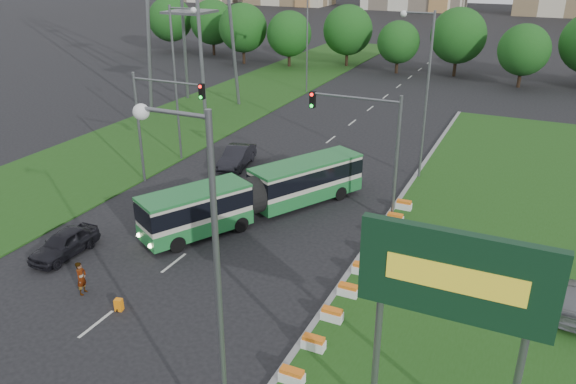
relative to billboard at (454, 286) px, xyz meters
The scene contains 17 objects.
ground 14.97m from the billboard, 153.89° to the left, with size 360.00×360.00×0.00m, color black.
grass_median 15.29m from the billboard, 86.93° to the left, with size 14.00×60.00×0.15m, color #1F4814.
median_kerb 16.48m from the billboard, 113.88° to the left, with size 0.30×60.00×0.18m, color gray.
left_verge 43.75m from the billboard, 134.29° to the left, with size 12.00×110.00×0.10m, color #1F4814.
lane_markings 30.77m from the billboard, 120.39° to the left, with size 0.20×100.00×0.01m, color beige, non-canonical shape.
flower_planters 11.22m from the billboard, 125.08° to the left, with size 1.10×20.30×0.60m, color white, non-canonical shape.
billboard is the anchor object (origin of this frame).
traffic_mast_median 17.68m from the billboard, 115.03° to the left, with size 5.76×0.32×8.00m.
traffic_mast_left 27.16m from the billboard, 146.45° to the left, with size 5.76×0.32×8.00m.
street_lamps 22.11m from the billboard, 133.62° to the left, with size 36.00×60.00×12.00m, color slate, non-canonical shape.
tree_line 61.07m from the billboard, 92.11° to the left, with size 120.00×8.00×9.00m, color #144C16, non-canonical shape.
articulated_bus 19.86m from the billboard, 136.61° to the left, with size 2.41×15.45×2.54m.
car_left_near 22.32m from the billboard, 168.77° to the left, with size 1.70×4.23×1.44m, color black.
car_left_far 28.77m from the billboard, 133.61° to the left, with size 1.70×4.86×1.60m, color black.
car_median 12.11m from the billboard, 66.19° to the left, with size 1.73×4.26×1.24m, color gray.
pedestrian 18.43m from the billboard, behind, with size 0.63×0.42×1.74m, color gray.
shopping_trolley 16.16m from the billboard, behind, with size 0.35×0.37×0.60m.
Camera 1 is at (13.77, -21.45, 15.58)m, focal length 35.00 mm.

